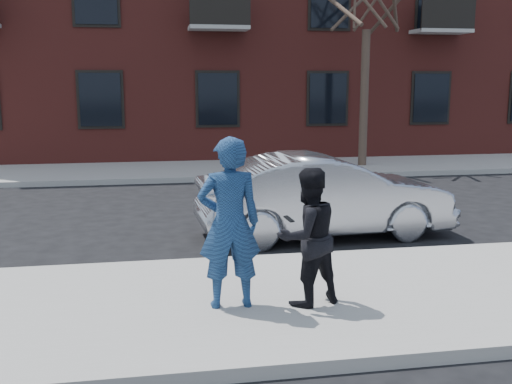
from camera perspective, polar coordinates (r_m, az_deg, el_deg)
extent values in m
plane|color=black|center=(7.92, 6.47, -10.04)|extent=(100.00, 100.00, 0.00)
cube|color=gray|center=(7.67, 7.02, -10.15)|extent=(50.00, 3.50, 0.15)
cube|color=#999691|center=(9.31, 3.78, -6.35)|extent=(50.00, 0.10, 0.15)
cube|color=gray|center=(18.67, -3.31, 2.15)|extent=(50.00, 3.50, 0.15)
cube|color=#999691|center=(16.91, -2.59, 1.28)|extent=(50.00, 0.10, 0.15)
cube|color=maroon|center=(25.65, -0.66, 17.69)|extent=(24.00, 10.00, 12.00)
cube|color=black|center=(20.94, 6.85, 8.83)|extent=(1.30, 0.06, 1.70)
cube|color=black|center=(21.10, 7.05, 17.55)|extent=(1.30, 0.06, 1.70)
cylinder|color=#362820|center=(19.29, 10.26, 8.75)|extent=(0.26, 0.26, 4.20)
imported|color=#999BA3|center=(10.82, 6.52, -0.36)|extent=(4.61, 1.83, 1.49)
imported|color=navy|center=(6.93, -2.56, -2.98)|extent=(0.74, 0.49, 2.01)
cube|color=black|center=(7.08, -3.23, -0.67)|extent=(0.07, 0.13, 0.08)
imported|color=black|center=(7.07, 4.95, -4.27)|extent=(0.96, 0.85, 1.64)
cube|color=black|center=(7.09, 3.15, -2.57)|extent=(0.13, 0.15, 0.06)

